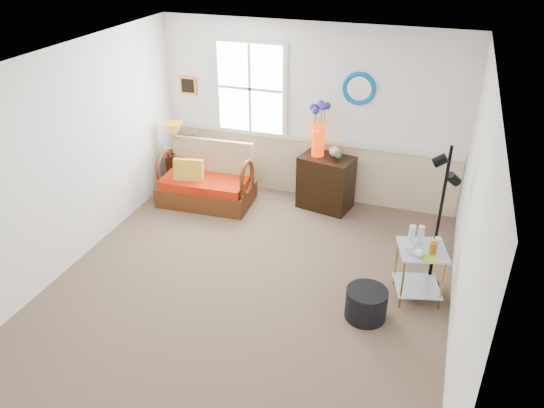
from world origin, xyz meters
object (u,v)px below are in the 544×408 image
(side_table, at_px, (419,273))
(ottoman, at_px, (366,304))
(loveseat, at_px, (205,176))
(lamp_stand, at_px, (179,170))
(cabinet, at_px, (326,182))
(floor_lamp, at_px, (439,220))

(side_table, xyz_separation_m, ottoman, (-0.48, -0.54, -0.15))
(loveseat, xyz_separation_m, lamp_stand, (-0.63, 0.32, -0.15))
(lamp_stand, distance_m, cabinet, 2.36)
(loveseat, bearing_deg, floor_lamp, -20.14)
(lamp_stand, height_order, cabinet, cabinet)
(ottoman, bearing_deg, lamp_stand, 147.33)
(cabinet, bearing_deg, lamp_stand, -165.28)
(lamp_stand, height_order, floor_lamp, floor_lamp)
(floor_lamp, distance_m, ottoman, 1.23)
(floor_lamp, xyz_separation_m, ottoman, (-0.60, -0.80, -0.71))
(lamp_stand, distance_m, side_table, 4.17)
(lamp_stand, bearing_deg, cabinet, 3.01)
(side_table, height_order, ottoman, side_table)
(floor_lamp, relative_size, ottoman, 3.92)
(loveseat, relative_size, floor_lamp, 0.77)
(lamp_stand, bearing_deg, side_table, -22.84)
(loveseat, bearing_deg, side_table, -24.90)
(lamp_stand, distance_m, ottoman, 4.00)
(lamp_stand, relative_size, side_table, 0.91)
(loveseat, relative_size, ottoman, 3.03)
(lamp_stand, bearing_deg, loveseat, -27.18)
(floor_lamp, bearing_deg, side_table, -120.86)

